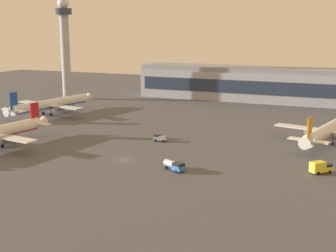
% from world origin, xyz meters
% --- Properties ---
extents(ground_plane, '(416.00, 416.00, 0.00)m').
position_xyz_m(ground_plane, '(0.00, 0.00, 0.00)').
color(ground_plane, '#4C4C51').
extents(terminal_building, '(120.58, 22.40, 16.40)m').
position_xyz_m(terminal_building, '(13.75, 117.91, 8.09)').
color(terminal_building, '#9EA3AD').
rests_on(terminal_building, ground).
extents(control_tower, '(8.00, 8.00, 49.90)m').
position_xyz_m(control_tower, '(-77.94, 86.38, 28.38)').
color(control_tower, '#A8A8B2').
rests_on(control_tower, ground).
extents(airplane_far_stand, '(33.51, 42.75, 11.08)m').
position_xyz_m(airplane_far_stand, '(50.22, 40.27, 4.19)').
color(airplane_far_stand, silver).
rests_on(airplane_far_stand, ground).
extents(airplane_mid_apron, '(34.77, 44.40, 11.47)m').
position_xyz_m(airplane_mid_apron, '(-59.24, 47.12, 4.33)').
color(airplane_mid_apron, silver).
rests_on(airplane_mid_apron, ground).
extents(maintenance_van, '(4.17, 2.07, 2.25)m').
position_xyz_m(maintenance_van, '(0.72, 22.58, 1.18)').
color(maintenance_van, gray).
rests_on(maintenance_van, ground).
extents(catering_truck, '(5.69, 5.63, 3.05)m').
position_xyz_m(catering_truck, '(50.73, 7.65, 1.58)').
color(catering_truck, yellow).
rests_on(catering_truck, ground).
extents(fuel_truck, '(6.57, 4.69, 2.35)m').
position_xyz_m(fuel_truck, '(16.23, -4.05, 1.37)').
color(fuel_truck, '#3372BF').
rests_on(fuel_truck, ground).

